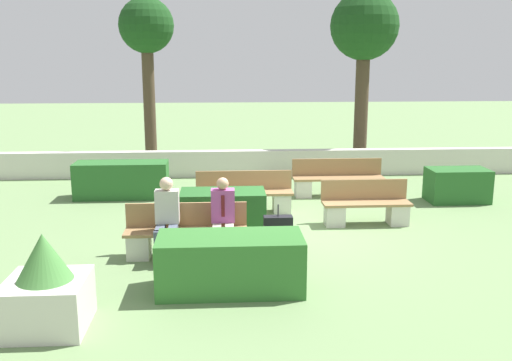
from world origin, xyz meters
TOP-DOWN VIEW (x-y plane):
  - ground_plane at (0.00, 0.00)m, footprint 60.00×60.00m
  - perimeter_wall at (0.00, 5.18)m, footprint 14.69×0.30m
  - bench_front at (-1.78, -1.10)m, footprint 2.00×0.48m
  - bench_left_side at (1.61, 0.49)m, footprint 1.71×0.48m
  - bench_right_side at (-0.72, 1.50)m, footprint 2.03×0.48m
  - bench_back at (1.54, 2.81)m, footprint 2.13×0.49m
  - person_seated_man at (-1.17, -1.25)m, footprint 0.38×0.64m
  - person_seated_woman at (-2.07, -1.24)m, footprint 0.38×0.64m
  - hedge_block_near_left at (-1.08, -2.54)m, footprint 2.03×0.88m
  - hedge_block_near_right at (-3.49, 2.96)m, footprint 2.12×0.75m
  - hedge_block_mid_left at (-1.17, 0.26)m, footprint 1.58×0.81m
  - hedge_block_mid_right at (4.11, 2.11)m, footprint 1.32×0.76m
  - planter_corner_left at (-3.30, -3.55)m, footprint 0.95×0.95m
  - suitcase at (-0.27, -1.11)m, footprint 0.47×0.20m
  - tree_leftmost at (-3.25, 6.71)m, footprint 1.56×1.56m
  - tree_center_left at (2.91, 6.41)m, footprint 1.94×1.94m

SIDE VIEW (x-z plane):
  - ground_plane at x=0.00m, z-range 0.00..0.00m
  - bench_left_side at x=1.61m, z-range -0.10..0.75m
  - suitcase at x=-0.27m, z-range -0.10..0.75m
  - bench_front at x=-1.78m, z-range -0.09..0.76m
  - bench_right_side at x=-0.72m, z-range -0.09..0.76m
  - bench_back at x=1.54m, z-range -0.09..0.76m
  - perimeter_wall at x=0.00m, z-range 0.00..0.71m
  - hedge_block_mid_right at x=4.11m, z-range 0.00..0.75m
  - hedge_block_mid_left at x=-1.17m, z-range 0.00..0.76m
  - hedge_block_near_left at x=-1.08m, z-range 0.00..0.79m
  - hedge_block_near_right at x=-3.49m, z-range 0.00..0.83m
  - planter_corner_left at x=-3.30m, z-range -0.10..1.09m
  - person_seated_man at x=-1.17m, z-range 0.06..1.38m
  - person_seated_woman at x=-2.07m, z-range 0.07..1.41m
  - tree_leftmost at x=-3.25m, z-range 1.41..6.25m
  - tree_center_left at x=2.91m, z-range 1.38..6.41m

